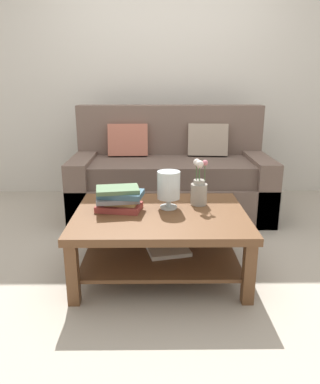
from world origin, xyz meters
name	(u,v)px	position (x,y,z in m)	size (l,w,h in m)	color
ground_plane	(167,247)	(0.00, 0.00, 0.00)	(10.00, 10.00, 0.00)	#ADA393
back_wall	(163,76)	(0.00, 1.65, 1.35)	(6.40, 0.12, 2.70)	beige
couch	(170,177)	(0.06, 0.85, 0.36)	(1.91, 0.90, 1.06)	brown
coffee_table	(160,229)	(-0.06, -0.40, 0.33)	(1.16, 0.88, 0.45)	brown
book_stack_main	(119,199)	(-0.34, -0.34, 0.53)	(0.34, 0.25, 0.16)	#993833
glass_hurricane_vase	(168,186)	(0.00, -0.31, 0.60)	(0.16, 0.16, 0.26)	silver
flower_pitcher	(199,189)	(0.22, -0.23, 0.56)	(0.12, 0.12, 0.33)	#9E998E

